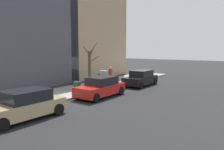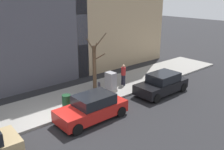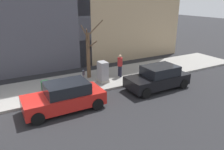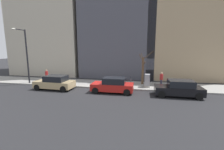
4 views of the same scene
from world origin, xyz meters
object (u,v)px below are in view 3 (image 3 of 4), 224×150
utility_box (103,72)px  bare_tree (89,53)px  trash_bin (46,88)px  parked_car_black (158,78)px  pedestrian_near_meter (120,64)px  parked_car_red (65,97)px  parking_meter (84,78)px

utility_box → bare_tree: bare_tree is taller
bare_tree → trash_bin: (-1.68, 3.50, -1.35)m
parked_car_black → pedestrian_near_meter: pedestrian_near_meter is taller
parked_car_red → utility_box: bearing=-55.4°
parking_meter → bare_tree: 2.67m
trash_bin → pedestrian_near_meter: size_ratio=0.54×
bare_tree → trash_bin: bare_tree is taller
parked_car_black → trash_bin: bearing=72.6°
parked_car_red → parking_meter: 2.29m
trash_bin → pedestrian_near_meter: 5.62m
parking_meter → trash_bin: (0.45, 2.22, -0.38)m
parked_car_black → parked_car_red: 6.23m
utility_box → pedestrian_near_meter: bearing=-78.0°
utility_box → trash_bin: utility_box is taller
parking_meter → bare_tree: size_ratio=0.33×
parked_car_red → pedestrian_near_meter: 5.71m
utility_box → trash_bin: (-0.40, 3.98, -0.25)m
parked_car_black → parking_meter: bearing=69.9°
parking_meter → utility_box: size_ratio=0.94×
bare_tree → trash_bin: bearing=115.7°
utility_box → pedestrian_near_meter: size_ratio=0.86×
parked_car_black → parked_car_red: size_ratio=1.00×
parked_car_black → bare_tree: size_ratio=1.03×
parked_car_red → bare_tree: bearing=-39.0°
parked_car_black → bare_tree: 5.13m
parked_car_red → utility_box: 4.19m
trash_bin → bare_tree: bearing=-64.3°
parked_car_black → bare_tree: bare_tree is taller
bare_tree → utility_box: bearing=-159.5°
parked_car_red → bare_tree: size_ratio=1.03×
utility_box → pedestrian_near_meter: (0.33, -1.57, 0.24)m
trash_bin → utility_box: bearing=-84.3°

